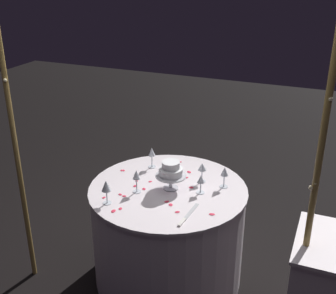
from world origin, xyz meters
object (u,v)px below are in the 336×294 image
wine_glass_5 (136,176)px  cake_knife (187,216)px  wine_glass_0 (224,173)px  wine_glass_2 (202,168)px  wine_glass_4 (201,180)px  tiered_cake (171,171)px  wine_glass_1 (106,187)px  decorative_arch (143,118)px  wine_glass_3 (152,153)px  main_table (168,234)px

wine_glass_5 → cake_knife: bearing=159.5°
wine_glass_0 → cake_knife: wine_glass_0 is taller
wine_glass_2 → wine_glass_4: (-0.04, 0.16, -0.01)m
tiered_cake → wine_glass_1: size_ratio=1.28×
wine_glass_1 → decorative_arch: bearing=175.0°
cake_knife → tiered_cake: bearing=-52.2°
wine_glass_3 → decorative_arch: bearing=110.9°
decorative_arch → wine_glass_3: bearing=-69.1°
main_table → wine_glass_2: bearing=-136.4°
cake_knife → wine_glass_3: bearing=-48.3°
main_table → wine_glass_4: size_ratio=8.26×
tiered_cake → wine_glass_5: tiered_cake is taller
wine_glass_4 → wine_glass_5: wine_glass_5 is taller
wine_glass_2 → wine_glass_4: bearing=105.4°
wine_glass_0 → wine_glass_1: wine_glass_1 is taller
decorative_arch → wine_glass_0: bearing=-123.8°
wine_glass_0 → wine_glass_4: wine_glass_0 is taller
tiered_cake → wine_glass_0: bearing=-154.5°
tiered_cake → wine_glass_5: (0.20, 0.14, -0.01)m
decorative_arch → wine_glass_5: bearing=-53.1°
wine_glass_1 → wine_glass_2: (-0.49, -0.54, -0.01)m
wine_glass_0 → wine_glass_1: 0.84m
wine_glass_2 → cake_knife: 0.50m
decorative_arch → wine_glass_3: 0.88m
wine_glass_4 → cake_knife: (-0.02, 0.32, -0.10)m
decorative_arch → main_table: (0.00, -0.38, -1.06)m
wine_glass_0 → wine_glass_5: bearing=29.2°
wine_glass_1 → wine_glass_3: (-0.05, -0.62, -0.01)m
decorative_arch → cake_knife: bearing=-163.3°
tiered_cake → wine_glass_4: bearing=-175.1°
wine_glass_1 → wine_glass_4: 0.66m
cake_knife → wine_glass_1: bearing=5.3°
wine_glass_4 → wine_glass_2: bearing=-74.6°
wine_glass_4 → cake_knife: 0.34m
tiered_cake → wine_glass_2: bearing=-133.8°
main_table → wine_glass_5: bearing=37.1°
wine_glass_1 → wine_glass_4: (-0.54, -0.38, -0.03)m
decorative_arch → cake_knife: decorative_arch is taller
tiered_cake → wine_glass_4: (-0.22, -0.02, -0.04)m
wine_glass_1 → wine_glass_4: size_ratio=1.24×
main_table → wine_glass_0: size_ratio=7.25×
wine_glass_2 → wine_glass_3: 0.45m
wine_glass_3 → wine_glass_1: bearing=85.3°
main_table → wine_glass_3: (0.25, -0.27, 0.52)m
wine_glass_0 → wine_glass_4: bearing=48.8°
wine_glass_1 → cake_knife: wine_glass_1 is taller
main_table → wine_glass_4: (-0.24, -0.02, 0.50)m
main_table → cake_knife: 0.56m
wine_glass_3 → wine_glass_4: wine_glass_3 is taller
wine_glass_0 → cake_knife: size_ratio=0.53×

